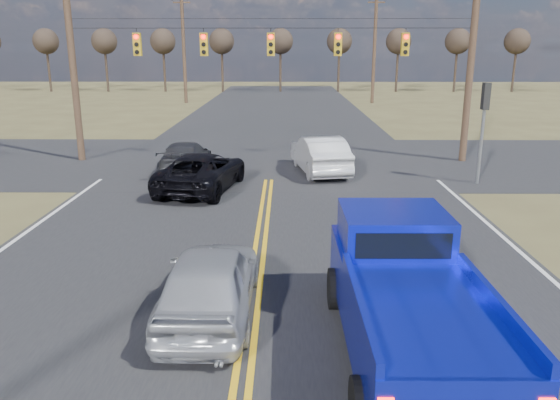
{
  "coord_description": "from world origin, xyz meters",
  "views": [
    {
      "loc": [
        0.69,
        -7.36,
        5.16
      ],
      "look_at": [
        0.54,
        5.72,
        1.5
      ],
      "focal_mm": 35.0,
      "sensor_mm": 36.0,
      "label": 1
    }
  ],
  "objects_px": {
    "pickup_truck": "(406,296)",
    "dgrey_car_queue": "(185,157)",
    "black_suv": "(202,171)",
    "silver_suv": "(210,281)",
    "white_car_queue": "(320,154)"
  },
  "relations": [
    {
      "from": "pickup_truck",
      "to": "dgrey_car_queue",
      "type": "relative_size",
      "value": 1.3
    },
    {
      "from": "black_suv",
      "to": "pickup_truck",
      "type": "bearing_deg",
      "value": 124.66
    },
    {
      "from": "silver_suv",
      "to": "dgrey_car_queue",
      "type": "height_order",
      "value": "silver_suv"
    },
    {
      "from": "black_suv",
      "to": "dgrey_car_queue",
      "type": "distance_m",
      "value": 3.24
    },
    {
      "from": "silver_suv",
      "to": "dgrey_car_queue",
      "type": "bearing_deg",
      "value": -77.31
    },
    {
      "from": "pickup_truck",
      "to": "dgrey_car_queue",
      "type": "xyz_separation_m",
      "value": [
        -6.36,
        14.32,
        -0.41
      ]
    },
    {
      "from": "pickup_truck",
      "to": "white_car_queue",
      "type": "relative_size",
      "value": 1.23
    },
    {
      "from": "black_suv",
      "to": "dgrey_car_queue",
      "type": "relative_size",
      "value": 1.13
    },
    {
      "from": "pickup_truck",
      "to": "silver_suv",
      "type": "xyz_separation_m",
      "value": [
        -3.55,
        1.33,
        -0.33
      ]
    },
    {
      "from": "silver_suv",
      "to": "black_suv",
      "type": "relative_size",
      "value": 0.85
    },
    {
      "from": "silver_suv",
      "to": "black_suv",
      "type": "distance_m",
      "value": 10.11
    },
    {
      "from": "white_car_queue",
      "to": "black_suv",
      "type": "bearing_deg",
      "value": 23.57
    },
    {
      "from": "pickup_truck",
      "to": "dgrey_car_queue",
      "type": "distance_m",
      "value": 15.68
    },
    {
      "from": "white_car_queue",
      "to": "dgrey_car_queue",
      "type": "distance_m",
      "value": 5.75
    },
    {
      "from": "pickup_truck",
      "to": "silver_suv",
      "type": "distance_m",
      "value": 3.81
    }
  ]
}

